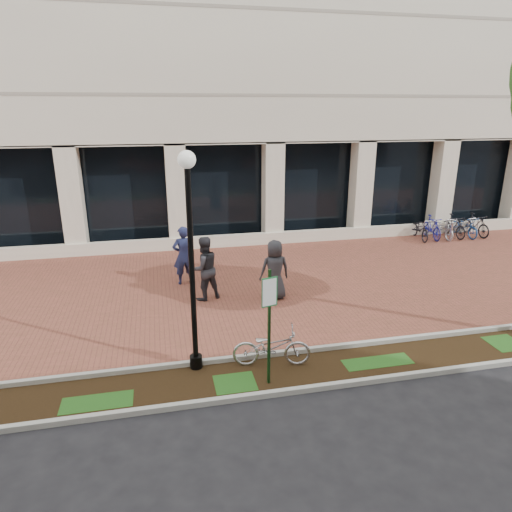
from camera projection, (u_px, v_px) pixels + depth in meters
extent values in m
plane|color=black|center=(250.00, 285.00, 14.94)|extent=(120.00, 120.00, 0.00)
cube|color=brown|center=(250.00, 285.00, 14.94)|extent=(40.00, 9.00, 0.01)
cube|color=black|center=(298.00, 371.00, 10.06)|extent=(40.00, 1.50, 0.01)
cube|color=#A5A59C|center=(289.00, 352.00, 10.74)|extent=(40.00, 0.12, 0.12)
cube|color=#A5A59C|center=(309.00, 389.00, 9.35)|extent=(40.00, 0.12, 0.12)
cube|color=beige|center=(204.00, 6.00, 21.54)|extent=(40.00, 12.00, 11.80)
cube|color=black|center=(223.00, 192.00, 19.48)|extent=(40.00, 0.15, 4.20)
cube|color=beige|center=(228.00, 241.00, 19.04)|extent=(40.00, 0.25, 0.50)
cube|color=beige|center=(226.00, 195.00, 18.83)|extent=(0.80, 0.80, 4.20)
cube|color=#133514|center=(269.00, 329.00, 9.25)|extent=(0.05, 0.05, 2.55)
cube|color=#18632F|center=(270.00, 292.00, 8.96)|extent=(0.34, 0.02, 0.62)
cube|color=silver|center=(270.00, 292.00, 8.95)|extent=(0.30, 0.01, 0.56)
cylinder|color=black|center=(196.00, 362.00, 10.17)|extent=(0.28, 0.28, 0.30)
cylinder|color=black|center=(192.00, 275.00, 9.53)|extent=(0.12, 0.12, 4.45)
sphere|color=silver|center=(187.00, 160.00, 8.79)|extent=(0.36, 0.36, 0.36)
imported|color=#B5B6BA|center=(272.00, 347.00, 10.18)|extent=(1.84, 0.94, 0.92)
imported|color=#1B2145|center=(184.00, 255.00, 14.79)|extent=(0.76, 0.55, 1.95)
imported|color=#27262B|center=(204.00, 268.00, 13.59)|extent=(1.14, 1.02, 1.96)
imported|color=#27282C|center=(275.00, 270.00, 13.64)|extent=(0.93, 0.63, 1.84)
cylinder|color=#B1B1B6|center=(451.00, 233.00, 19.61)|extent=(0.11, 0.11, 0.80)
sphere|color=#B1B1B6|center=(453.00, 223.00, 19.47)|extent=(0.12, 0.12, 0.12)
imported|color=black|center=(420.00, 229.00, 20.03)|extent=(0.88, 1.81, 0.91)
imported|color=#202294|center=(432.00, 227.00, 20.12)|extent=(0.66, 1.73, 1.01)
imported|color=#AFB0B4|center=(443.00, 228.00, 20.25)|extent=(0.70, 1.77, 0.91)
imported|color=black|center=(454.00, 226.00, 20.35)|extent=(0.48, 1.69, 1.01)
imported|color=#1E478D|center=(464.00, 226.00, 20.48)|extent=(0.69, 1.76, 0.91)
imported|color=black|center=(475.00, 225.00, 20.57)|extent=(0.64, 1.72, 1.01)
cylinder|color=#B1B1B6|center=(448.00, 229.00, 20.33)|extent=(0.04, 0.04, 0.80)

